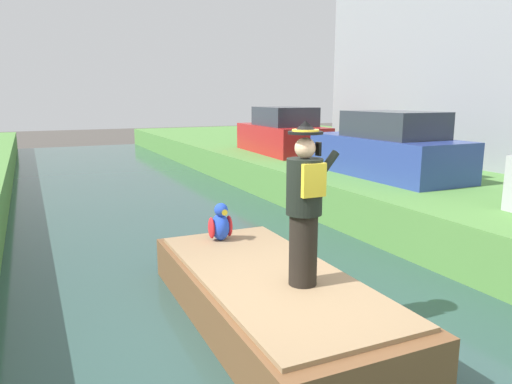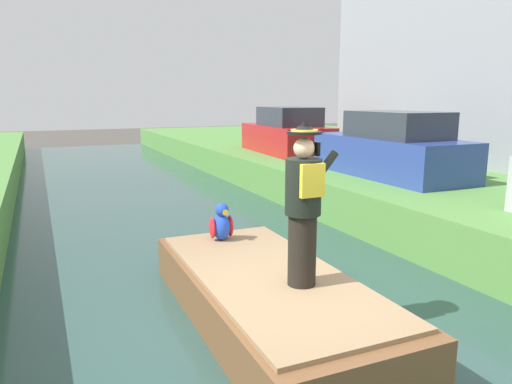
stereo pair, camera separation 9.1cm
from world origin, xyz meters
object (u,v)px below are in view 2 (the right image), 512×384
Objects in this scene: parked_car_blue at (391,149)px; person_pirate at (303,205)px; parrot_plush at (221,224)px; boat at (268,296)px; parked_car_red at (286,134)px.

person_pirate is at bearing -138.37° from parked_car_blue.
parked_car_blue is (5.13, 2.36, 0.66)m from parrot_plush.
parrot_plush is (-0.05, 1.50, 0.55)m from boat.
parrot_plush is 0.14× the size of parked_car_blue.
boat is 10.46m from parked_car_red.
parked_car_red reaches higher than boat.
parked_car_blue is (5.08, 3.86, 1.21)m from boat.
person_pirate is 6.56m from parked_car_blue.
boat is 6.50m from parked_car_blue.
boat is 1.60m from parrot_plush.
person_pirate is at bearing -83.47° from parrot_plush.
parked_car_blue is at bearing 37.22° from boat.
parked_car_red is at bearing 55.82° from parrot_plush.
parrot_plush reaches higher than boat.
person_pirate is 2.12m from parrot_plush.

